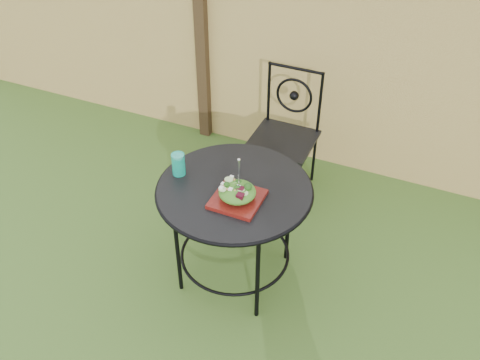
{
  "coord_description": "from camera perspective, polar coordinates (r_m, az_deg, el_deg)",
  "views": [
    {
      "loc": [
        0.62,
        -1.43,
        2.69
      ],
      "look_at": [
        -0.37,
        0.79,
        0.75
      ],
      "focal_mm": 40.0,
      "sensor_mm": 36.0,
      "label": 1
    }
  ],
  "objects": [
    {
      "name": "fork",
      "position": [
        2.88,
        -0.11,
        0.63
      ],
      "size": [
        0.01,
        0.01,
        0.18
      ],
      "primitive_type": "cylinder",
      "color": "silver",
      "rests_on": "salad"
    },
    {
      "name": "drinking_glass",
      "position": [
        3.18,
        -6.58,
        1.69
      ],
      "size": [
        0.08,
        0.08,
        0.14
      ],
      "primitive_type": "cylinder",
      "color": "#0EA586",
      "rests_on": "patio_table"
    },
    {
      "name": "patio_chair",
      "position": [
        3.99,
        4.87,
        5.25
      ],
      "size": [
        0.46,
        0.46,
        0.95
      ],
      "color": "black",
      "rests_on": "ground"
    },
    {
      "name": "fence",
      "position": [
        4.07,
        13.13,
        12.28
      ],
      "size": [
        8.0,
        0.12,
        1.9
      ],
      "color": "tan",
      "rests_on": "ground"
    },
    {
      "name": "salad_plate",
      "position": [
        3.0,
        -0.28,
        -2.06
      ],
      "size": [
        0.27,
        0.27,
        0.02
      ],
      "primitive_type": "cube",
      "color": "#490D0A",
      "rests_on": "patio_table"
    },
    {
      "name": "patio_table",
      "position": [
        3.18,
        -0.59,
        -2.77
      ],
      "size": [
        0.92,
        0.92,
        0.72
      ],
      "color": "black",
      "rests_on": "ground"
    },
    {
      "name": "salad",
      "position": [
        2.96,
        -0.29,
        -1.3
      ],
      "size": [
        0.21,
        0.21,
        0.08
      ],
      "primitive_type": "ellipsoid",
      "color": "#235614",
      "rests_on": "salad_plate"
    }
  ]
}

